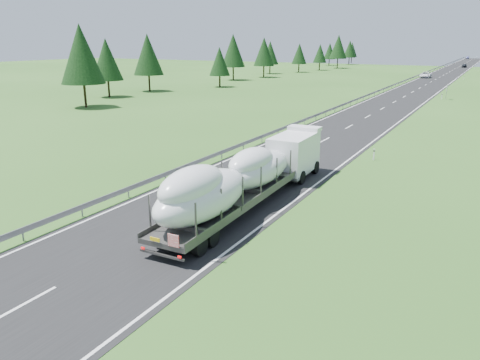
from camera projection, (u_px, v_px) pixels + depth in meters
The scene contains 10 objects.
ground at pixel (25, 304), 18.42m from camera, with size 400.00×400.00×0.00m, color #2A541C.
road_surface at pixel (420, 88), 102.42m from camera, with size 10.00×400.00×0.02m, color black.
guardrail at pixel (396, 84), 104.64m from camera, with size 0.10×400.00×0.76m.
marker_posts at pixel (470, 72), 145.48m from camera, with size 0.13×350.08×1.00m.
highway_sign at pixel (447, 89), 81.79m from camera, with size 0.08×0.90×2.60m.
tree_line_left at pixel (209, 55), 108.11m from camera, with size 15.24×242.52×12.46m.
boat_truck at pixel (245, 175), 28.36m from camera, with size 3.16×19.20×3.99m.
distant_van at pixel (426, 75), 129.92m from camera, with size 2.66×5.78×1.61m, color white.
distant_car_dark at pixel (464, 66), 179.47m from camera, with size 1.72×4.27×1.45m, color black.
distant_car_blue at pixel (467, 57), 265.00m from camera, with size 1.49×4.26×1.40m, color #191D46.
Camera 1 is at (15.27, -10.15, 9.98)m, focal length 35.00 mm.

